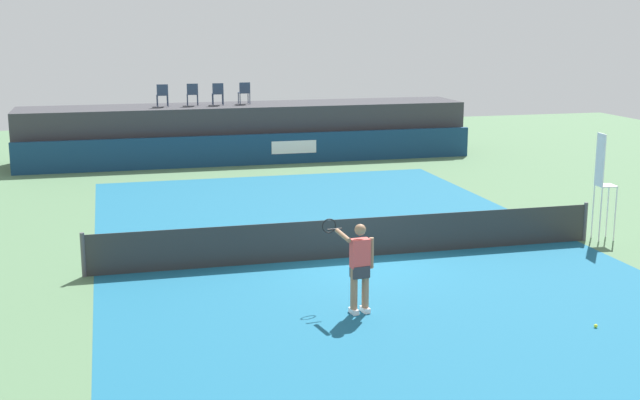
{
  "coord_description": "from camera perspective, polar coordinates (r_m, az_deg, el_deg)",
  "views": [
    {
      "loc": [
        -5.59,
        -18.43,
        5.54
      ],
      "look_at": [
        -0.3,
        2.0,
        1.0
      ],
      "focal_mm": 46.93,
      "sensor_mm": 36.0,
      "label": 1
    }
  ],
  "objects": [
    {
      "name": "tennis_ball",
      "position": [
        16.36,
        18.29,
        -8.15
      ],
      "size": [
        0.07,
        0.07,
        0.07
      ],
      "primitive_type": "sphere",
      "color": "#D8EA33",
      "rests_on": "court_inner"
    },
    {
      "name": "spectator_chair_center",
      "position": [
        34.11,
        -6.99,
        7.27
      ],
      "size": [
        0.46,
        0.46,
        0.89
      ],
      "color": "#2D3D56",
      "rests_on": "spectator_platform"
    },
    {
      "name": "tennis_player",
      "position": [
        16.06,
        2.67,
        -4.44
      ],
      "size": [
        0.79,
        1.12,
        1.77
      ],
      "color": "white",
      "rests_on": "court_inner"
    },
    {
      "name": "spectator_platform",
      "position": [
        34.48,
        -5.08,
        4.69
      ],
      "size": [
        18.0,
        2.8,
        2.2
      ],
      "primitive_type": "cube",
      "color": "#38383D",
      "rests_on": "ground"
    },
    {
      "name": "ground_plane",
      "position": [
        22.83,
        0.1,
        -1.9
      ],
      "size": [
        48.0,
        48.0,
        0.0
      ],
      "primitive_type": "plane",
      "color": "#4C704C"
    },
    {
      "name": "net_post_far",
      "position": [
        22.45,
        17.62,
        -1.41
      ],
      "size": [
        0.1,
        0.1,
        1.0
      ],
      "primitive_type": "cylinder",
      "color": "#4C4C51",
      "rests_on": "ground"
    },
    {
      "name": "umpire_chair",
      "position": [
        22.47,
        18.71,
        1.36
      ],
      "size": [
        0.48,
        0.48,
        2.76
      ],
      "color": "white",
      "rests_on": "ground"
    },
    {
      "name": "tennis_net",
      "position": [
        19.91,
        2.28,
        -2.6
      ],
      "size": [
        12.4,
        0.02,
        0.95
      ],
      "primitive_type": "cube",
      "color": "#2D2D2D",
      "rests_on": "ground"
    },
    {
      "name": "sponsor_wall",
      "position": [
        32.79,
        -4.53,
        3.44
      ],
      "size": [
        18.0,
        0.22,
        1.2
      ],
      "color": "navy",
      "rests_on": "ground"
    },
    {
      "name": "net_post_near",
      "position": [
        19.12,
        -15.85,
        -3.62
      ],
      "size": [
        0.1,
        0.1,
        1.0
      ],
      "primitive_type": "cylinder",
      "color": "#4C4C51",
      "rests_on": "ground"
    },
    {
      "name": "spectator_chair_far_left",
      "position": [
        33.82,
        -10.7,
        7.11
      ],
      "size": [
        0.44,
        0.44,
        0.89
      ],
      "color": "#2D3D56",
      "rests_on": "spectator_platform"
    },
    {
      "name": "spectator_chair_right",
      "position": [
        34.43,
        -5.19,
        7.35
      ],
      "size": [
        0.45,
        0.45,
        0.89
      ],
      "color": "#2D3D56",
      "rests_on": "spectator_platform"
    },
    {
      "name": "court_inner",
      "position": [
        20.04,
        2.27,
        -3.91
      ],
      "size": [
        12.0,
        22.0,
        0.0
      ],
      "primitive_type": "cube",
      "color": "#16597A",
      "rests_on": "ground"
    },
    {
      "name": "spectator_chair_left",
      "position": [
        34.02,
        -8.7,
        7.2
      ],
      "size": [
        0.46,
        0.46,
        0.89
      ],
      "color": "#2D3D56",
      "rests_on": "spectator_platform"
    }
  ]
}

